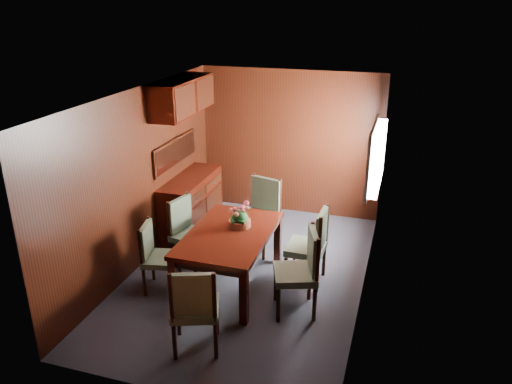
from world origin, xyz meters
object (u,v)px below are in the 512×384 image
(chair_head, at_px, (194,305))
(sideboard, at_px, (191,205))
(dining_table, at_px, (230,240))
(chair_right_near, at_px, (302,267))
(chair_left_near, at_px, (155,253))
(flower_centerpiece, at_px, (240,216))

(chair_head, bearing_deg, sideboard, 95.23)
(dining_table, relative_size, chair_right_near, 1.51)
(chair_right_near, relative_size, chair_head, 1.03)
(chair_left_near, relative_size, chair_head, 0.89)
(chair_left_near, height_order, chair_head, chair_head)
(chair_left_near, distance_m, chair_right_near, 1.85)
(chair_left_near, bearing_deg, dining_table, 101.06)
(chair_left_near, height_order, flower_centerpiece, flower_centerpiece)
(sideboard, distance_m, dining_table, 1.72)
(sideboard, relative_size, chair_left_near, 1.55)
(chair_right_near, bearing_deg, chair_left_near, 73.22)
(chair_right_near, height_order, flower_centerpiece, chair_right_near)
(chair_right_near, relative_size, flower_centerpiece, 3.48)
(dining_table, xyz_separation_m, chair_head, (0.10, -1.33, -0.07))
(chair_left_near, xyz_separation_m, chair_right_near, (1.84, 0.08, 0.08))
(dining_table, relative_size, flower_centerpiece, 5.26)
(sideboard, xyz_separation_m, flower_centerpiece, (1.17, -1.09, 0.44))
(chair_left_near, xyz_separation_m, chair_head, (0.96, -0.96, 0.06))
(sideboard, relative_size, chair_head, 1.38)
(sideboard, height_order, flower_centerpiece, flower_centerpiece)
(chair_left_near, bearing_deg, chair_head, 32.94)
(sideboard, xyz_separation_m, dining_table, (1.11, -1.29, 0.19))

